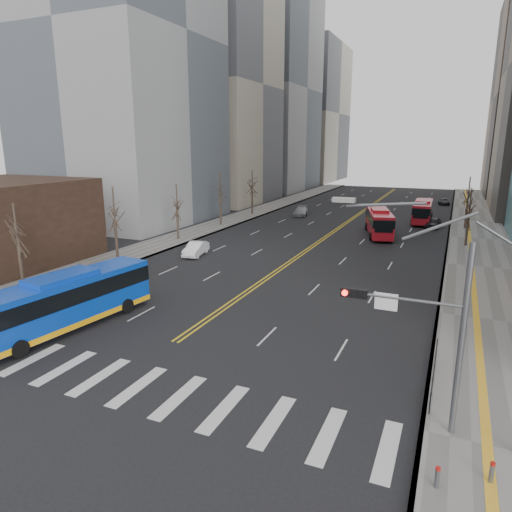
# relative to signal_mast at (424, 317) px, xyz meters

# --- Properties ---
(ground) EXTENTS (220.00, 220.00, 0.00)m
(ground) POSITION_rel_signal_mast_xyz_m (-13.77, -2.00, -4.86)
(ground) COLOR black
(sidewalk_right) EXTENTS (7.00, 130.00, 0.15)m
(sidewalk_right) POSITION_rel_signal_mast_xyz_m (3.73, 43.00, -4.78)
(sidewalk_right) COLOR slate
(sidewalk_right) RESTS_ON ground
(sidewalk_left) EXTENTS (5.00, 130.00, 0.15)m
(sidewalk_left) POSITION_rel_signal_mast_xyz_m (-30.27, 43.00, -4.78)
(sidewalk_left) COLOR slate
(sidewalk_left) RESTS_ON ground
(crosswalk) EXTENTS (26.70, 4.00, 0.01)m
(crosswalk) POSITION_rel_signal_mast_xyz_m (-13.77, -2.00, -4.85)
(crosswalk) COLOR silver
(crosswalk) RESTS_ON ground
(centerline) EXTENTS (0.55, 100.00, 0.01)m
(centerline) POSITION_rel_signal_mast_xyz_m (-13.77, 53.00, -4.85)
(centerline) COLOR gold
(centerline) RESTS_ON ground
(office_towers) EXTENTS (83.00, 134.00, 58.00)m
(office_towers) POSITION_rel_signal_mast_xyz_m (-13.64, 66.51, 19.07)
(office_towers) COLOR gray
(office_towers) RESTS_ON ground
(signal_mast) EXTENTS (5.37, 0.37, 9.39)m
(signal_mast) POSITION_rel_signal_mast_xyz_m (0.00, 0.00, 0.00)
(signal_mast) COLOR slate
(signal_mast) RESTS_ON ground
(pedestrian_railing) EXTENTS (0.06, 6.06, 1.02)m
(pedestrian_railing) POSITION_rel_signal_mast_xyz_m (0.53, 4.00, -4.03)
(pedestrian_railing) COLOR black
(pedestrian_railing) RESTS_ON sidewalk_right
(bollards) EXTENTS (2.87, 3.17, 0.78)m
(bollards) POSITION_rel_signal_mast_xyz_m (2.50, -2.16, -4.30)
(bollards) COLOR slate
(bollards) RESTS_ON sidewalk_right
(street_trees) EXTENTS (35.20, 47.20, 7.60)m
(street_trees) POSITION_rel_signal_mast_xyz_m (-20.94, 32.55, 0.02)
(street_trees) COLOR #32281E
(street_trees) RESTS_ON ground
(blue_bus) EXTENTS (4.11, 12.58, 3.59)m
(blue_bus) POSITION_rel_signal_mast_xyz_m (-21.23, 2.00, -2.97)
(blue_bus) COLOR #0C3CBB
(blue_bus) RESTS_ON ground
(red_bus_near) EXTENTS (5.19, 11.11, 3.44)m
(red_bus_near) POSITION_rel_signal_mast_xyz_m (-7.95, 40.73, -2.94)
(red_bus_near) COLOR red
(red_bus_near) RESTS_ON ground
(red_bus_far) EXTENTS (2.83, 10.49, 3.33)m
(red_bus_far) POSITION_rel_signal_mast_xyz_m (-3.59, 53.35, -3.00)
(red_bus_far) COLOR red
(red_bus_far) RESTS_ON ground
(car_white) EXTENTS (2.24, 4.55, 1.43)m
(car_white) POSITION_rel_signal_mast_xyz_m (-23.75, 22.09, -4.14)
(car_white) COLOR white
(car_white) RESTS_ON ground
(car_dark_mid) EXTENTS (2.22, 4.43, 1.45)m
(car_dark_mid) POSITION_rel_signal_mast_xyz_m (-1.81, 48.93, -4.13)
(car_dark_mid) COLOR black
(car_dark_mid) RESTS_ON ground
(car_silver) EXTENTS (2.97, 5.29, 1.45)m
(car_silver) POSITION_rel_signal_mast_xyz_m (-22.05, 52.04, -4.13)
(car_silver) COLOR #97979C
(car_silver) RESTS_ON ground
(car_dark_far) EXTENTS (2.30, 4.24, 1.13)m
(car_dark_far) POSITION_rel_signal_mast_xyz_m (-1.27, 76.01, -4.29)
(car_dark_far) COLOR black
(car_dark_far) RESTS_ON ground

